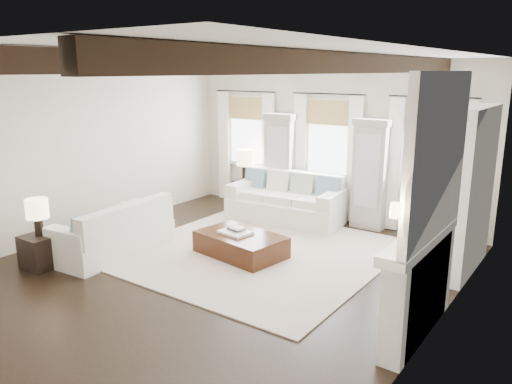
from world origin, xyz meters
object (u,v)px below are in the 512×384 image
Objects in this scene: ottoman at (241,245)px; side_table_front at (42,251)px; sofa_left at (116,233)px; side_table_back at (246,194)px; sofa_back at (287,202)px.

ottoman is 3.13m from side_table_front.
sofa_left is 1.17m from side_table_front.
ottoman is 2.19× the size of side_table_back.
ottoman is (0.44, -2.14, -0.21)m from sofa_back.
side_table_front reaches higher than ottoman.
ottoman is at bearing 44.56° from side_table_front.
sofa_back is 1.12× the size of sofa_left.
sofa_left reaches higher than side_table_front.
sofa_back is 3.66× the size of side_table_back.
side_table_front is (-0.46, -1.07, -0.09)m from sofa_left.
side_table_back is at bearing 168.39° from sofa_back.
sofa_left is at bearing -112.26° from sofa_back.
side_table_front is 4.62m from side_table_back.
sofa_left is 2.10m from ottoman.
side_table_front is 0.80× the size of side_table_back.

